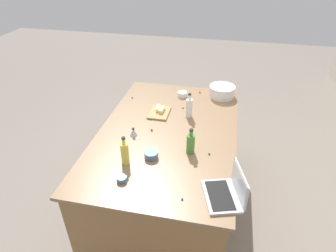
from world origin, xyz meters
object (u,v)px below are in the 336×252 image
at_px(bottle_olive, 191,143).
at_px(kitchen_timer, 133,132).
at_px(butter_stick_right, 162,110).
at_px(mixing_bowl_large, 222,91).
at_px(butter_stick_left, 158,108).
at_px(ramekin_medium, 122,179).
at_px(ramekin_small, 151,155).
at_px(laptop, 227,192).
at_px(bottle_vinegar, 189,107).
at_px(bottle_oil, 125,153).
at_px(cutting_board, 159,113).
at_px(ramekin_wide, 182,94).

bearing_deg(bottle_olive, kitchen_timer, -104.08).
bearing_deg(butter_stick_right, mixing_bowl_large, 130.75).
distance_m(bottle_olive, butter_stick_left, 0.72).
height_order(bottle_olive, ramekin_medium, bottle_olive).
bearing_deg(butter_stick_left, bottle_olive, 34.91).
xyz_separation_m(ramekin_small, kitchen_timer, (-0.27, -0.23, 0.01)).
distance_m(mixing_bowl_large, ramekin_small, 1.29).
xyz_separation_m(laptop, butter_stick_right, (-1.00, -0.68, -0.01)).
height_order(mixing_bowl_large, bottle_vinegar, bottle_vinegar).
distance_m(mixing_bowl_large, bottle_olive, 1.08).
relative_size(bottle_oil, bottle_vinegar, 0.99).
bearing_deg(butter_stick_right, kitchen_timer, -19.99).
height_order(laptop, cutting_board, laptop).
xyz_separation_m(mixing_bowl_large, ramekin_wide, (0.09, -0.43, -0.04)).
relative_size(bottle_vinegar, butter_stick_left, 2.25).
xyz_separation_m(bottle_olive, butter_stick_right, (-0.57, -0.37, -0.05)).
bearing_deg(butter_stick_left, butter_stick_right, 63.37).
relative_size(mixing_bowl_large, butter_stick_left, 2.59).
relative_size(cutting_board, ramekin_small, 2.39).
relative_size(bottle_oil, ramekin_small, 2.23).
bearing_deg(bottle_olive, butter_stick_left, -145.09).
bearing_deg(kitchen_timer, ramekin_medium, 9.07).
bearing_deg(kitchen_timer, butter_stick_left, 166.07).
bearing_deg(mixing_bowl_large, bottle_vinegar, -30.57).
xyz_separation_m(bottle_oil, cutting_board, (-0.79, 0.08, -0.09)).
distance_m(bottle_oil, ramekin_medium, 0.21).
distance_m(cutting_board, ramekin_wide, 0.45).
distance_m(bottle_oil, ramekin_small, 0.22).
relative_size(bottle_olive, ramekin_medium, 2.94).
bearing_deg(mixing_bowl_large, butter_stick_left, -52.71).
bearing_deg(bottle_oil, cutting_board, 173.97).
bearing_deg(bottle_vinegar, kitchen_timer, -45.27).
bearing_deg(ramekin_medium, ramekin_small, 154.81).
relative_size(butter_stick_right, kitchen_timer, 1.43).
relative_size(butter_stick_left, ramekin_small, 1.01).
bearing_deg(bottle_oil, bottle_olive, 116.75).
xyz_separation_m(laptop, kitchen_timer, (-0.57, -0.84, -0.01)).
bearing_deg(butter_stick_right, bottle_oil, -7.47).
height_order(bottle_oil, butter_stick_right, bottle_oil).
xyz_separation_m(cutting_board, butter_stick_left, (-0.04, -0.02, 0.03)).
bearing_deg(bottle_oil, laptop, 76.06).
height_order(bottle_olive, butter_stick_right, bottle_olive).
bearing_deg(mixing_bowl_large, bottle_olive, -10.68).
height_order(bottle_olive, ramekin_small, bottle_olive).
xyz_separation_m(ramekin_small, ramekin_wide, (-1.10, 0.07, -0.00)).
xyz_separation_m(mixing_bowl_large, kitchen_timer, (0.93, -0.73, -0.03)).
distance_m(laptop, ramekin_wide, 1.50).
relative_size(mixing_bowl_large, ramekin_small, 2.60).
height_order(bottle_vinegar, butter_stick_right, bottle_vinegar).
height_order(mixing_bowl_large, butter_stick_right, mixing_bowl_large).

